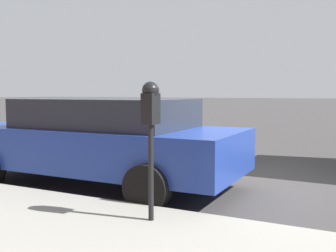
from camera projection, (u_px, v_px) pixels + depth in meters
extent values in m
plane|color=#3D3A3A|center=(245.00, 185.00, 6.69)|extent=(220.00, 220.00, 0.00)
cylinder|color=black|center=(151.00, 173.00, 4.37)|extent=(0.06, 0.06, 1.08)
cube|color=black|center=(151.00, 109.00, 4.31)|extent=(0.20, 0.14, 0.34)
sphere|color=black|center=(151.00, 90.00, 4.29)|extent=(0.19, 0.19, 0.19)
cube|color=gold|center=(155.00, 112.00, 4.41)|extent=(0.01, 0.11, 0.12)
cube|color=black|center=(155.00, 102.00, 4.40)|extent=(0.01, 0.10, 0.08)
cube|color=navy|center=(97.00, 146.00, 6.64)|extent=(1.95, 4.90, 0.67)
cube|color=#232833|center=(106.00, 113.00, 6.51)|extent=(1.71, 2.74, 0.47)
cylinder|color=black|center=(67.00, 152.00, 8.21)|extent=(0.22, 0.64, 0.64)
cylinder|color=black|center=(147.00, 188.00, 5.13)|extent=(0.22, 0.64, 0.64)
cylinder|color=black|center=(202.00, 164.00, 6.86)|extent=(0.22, 0.64, 0.64)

